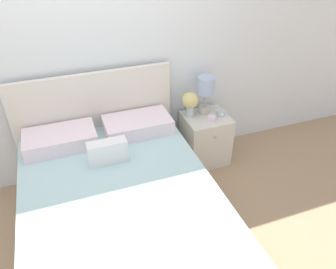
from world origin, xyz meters
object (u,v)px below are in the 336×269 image
object	(u,v)px
nightstand	(205,139)
alarm_clock	(221,113)
flower_vase	(190,102)
teacup	(212,119)
bed	(120,210)
table_lamp	(206,90)

from	to	relation	value
nightstand	alarm_clock	distance (m)	0.34
alarm_clock	flower_vase	bearing A→B (deg)	161.07
teacup	alarm_clock	distance (m)	0.14
bed	flower_vase	xyz separation A→B (m)	(0.94, 0.80, 0.41)
alarm_clock	teacup	bearing A→B (deg)	-157.28
teacup	table_lamp	bearing A→B (deg)	87.52
table_lamp	alarm_clock	distance (m)	0.29
alarm_clock	nightstand	bearing A→B (deg)	167.94
nightstand	table_lamp	xyz separation A→B (m)	(0.02, 0.10, 0.53)
nightstand	teacup	world-z (taller)	teacup
nightstand	teacup	xyz separation A→B (m)	(0.01, -0.09, 0.30)
bed	nightstand	world-z (taller)	bed
nightstand	bed	bearing A→B (deg)	-146.54
alarm_clock	bed	bearing A→B (deg)	-150.78
table_lamp	teacup	size ratio (longest dim) A/B	3.42
flower_vase	alarm_clock	xyz separation A→B (m)	(0.30, -0.10, -0.13)
bed	alarm_clock	bearing A→B (deg)	29.22
flower_vase	teacup	world-z (taller)	flower_vase
table_lamp	teacup	distance (m)	0.30
nightstand	table_lamp	size ratio (longest dim) A/B	1.37
flower_vase	teacup	distance (m)	0.27
nightstand	table_lamp	distance (m)	0.54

